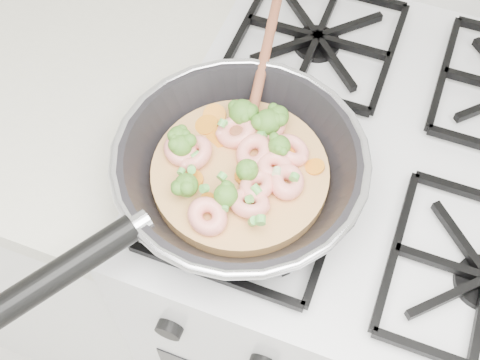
% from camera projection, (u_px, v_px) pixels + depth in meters
% --- Properties ---
extents(stove, '(0.60, 0.60, 0.92)m').
position_uv_depth(stove, '(344.00, 278.00, 1.22)').
color(stove, silver).
rests_on(stove, ground).
extents(skillet, '(0.35, 0.64, 0.09)m').
position_uv_depth(skillet, '(237.00, 168.00, 0.76)').
color(skillet, black).
rests_on(skillet, stove).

